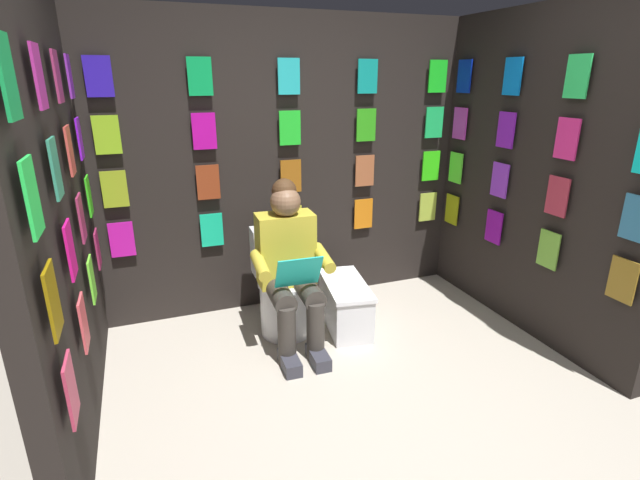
{
  "coord_description": "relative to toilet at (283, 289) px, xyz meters",
  "views": [
    {
      "loc": [
        1.11,
        1.58,
        1.85
      ],
      "look_at": [
        0.09,
        -1.13,
        0.85
      ],
      "focal_mm": 26.7,
      "sensor_mm": 36.0,
      "label": 1
    }
  ],
  "objects": [
    {
      "name": "ground_plane",
      "position": [
        -0.21,
        1.58,
        -0.33
      ],
      "size": [
        30.0,
        30.0,
        0.0
      ],
      "primitive_type": "plane",
      "color": "#B2A899"
    },
    {
      "name": "display_wall_right",
      "position": [
        1.33,
        0.56,
        0.83
      ],
      "size": [
        0.14,
        2.05,
        2.32
      ],
      "color": "black",
      "rests_on": "ground"
    },
    {
      "name": "toilet",
      "position": [
        0.0,
        0.0,
        0.0
      ],
      "size": [
        0.41,
        0.56,
        0.77
      ],
      "rotation": [
        0.0,
        0.0,
        -0.04
      ],
      "color": "white",
      "rests_on": "ground"
    },
    {
      "name": "display_wall_back",
      "position": [
        -0.21,
        -0.51,
        0.83
      ],
      "size": [
        3.09,
        0.14,
        2.32
      ],
      "color": "black",
      "rests_on": "ground"
    },
    {
      "name": "comic_longbox_near",
      "position": [
        -0.45,
        0.15,
        -0.14
      ],
      "size": [
        0.4,
        0.69,
        0.37
      ],
      "rotation": [
        0.0,
        0.0,
        -0.16
      ],
      "color": "silver",
      "rests_on": "ground"
    },
    {
      "name": "person_reading",
      "position": [
        0.01,
        0.23,
        0.27
      ],
      "size": [
        0.54,
        0.69,
        1.19
      ],
      "rotation": [
        0.0,
        0.0,
        -0.04
      ],
      "color": "gold",
      "rests_on": "ground"
    },
    {
      "name": "display_wall_left",
      "position": [
        -1.75,
        0.56,
        0.83
      ],
      "size": [
        0.14,
        2.05,
        2.32
      ],
      "color": "black",
      "rests_on": "ground"
    }
  ]
}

